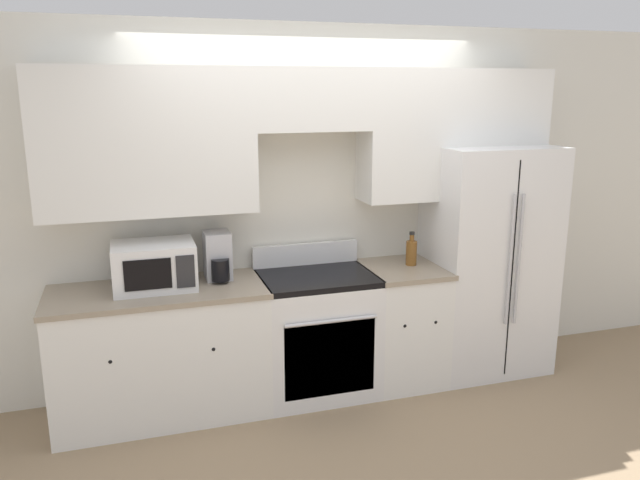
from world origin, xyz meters
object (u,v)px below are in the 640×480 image
oven_range (317,333)px  bottle (411,252)px  refrigerator (483,258)px  microwave (154,266)px

oven_range → bottle: 0.91m
oven_range → refrigerator: bearing=3.2°
bottle → refrigerator: bearing=3.7°
oven_range → refrigerator: refrigerator is taller
bottle → microwave: bearing=179.8°
refrigerator → microwave: (-2.47, -0.03, 0.16)m
oven_range → microwave: 1.24m
microwave → oven_range: bearing=-2.2°
oven_range → refrigerator: (1.38, 0.08, 0.43)m
refrigerator → bottle: size_ratio=6.96×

